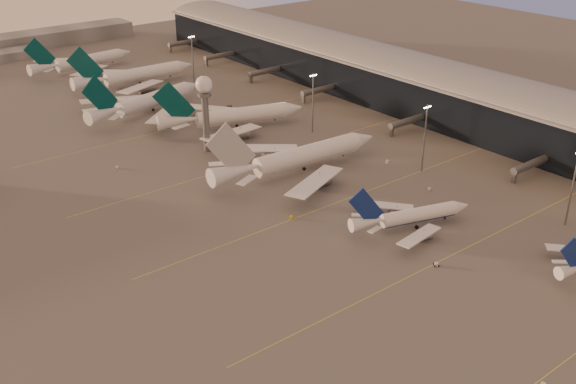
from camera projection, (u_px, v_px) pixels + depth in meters
ground at (442, 291)px, 173.74m from camera, size 700.00×700.00×0.00m
taxiway_markings at (370, 188)px, 230.08m from camera, size 180.00×185.25×0.02m
terminal at (409, 83)px, 307.51m from camera, size 57.00×362.00×23.04m
radar_tower at (205, 99)px, 252.06m from camera, size 6.40×6.40×31.10m
mast_a at (573, 184)px, 200.46m from camera, size 3.60×0.56×25.00m
mast_b at (425, 135)px, 237.53m from camera, size 3.60×0.56×25.00m
mast_c at (313, 100)px, 273.46m from camera, size 3.60×0.56×25.00m
mast_d at (193, 58)px, 335.75m from camera, size 3.60×0.56×25.00m
distant_horizon at (19, 45)px, 402.63m from camera, size 165.00×37.50×9.00m
narrowbody_mid at (411, 218)px, 203.30m from camera, size 40.15×31.54×16.19m
widebody_white at (298, 161)px, 240.08m from camera, size 71.36×57.04×25.09m
greentail_a at (233, 119)px, 281.40m from camera, size 61.73×49.10×23.15m
greentail_b at (147, 105)px, 299.01m from camera, size 63.71×50.83×23.58m
greentail_c at (136, 78)px, 337.17m from camera, size 65.77×53.12×23.89m
greentail_d at (83, 64)px, 362.50m from camera, size 60.78×48.84×22.11m
gsv_truck_a at (544, 382)px, 141.42m from camera, size 5.56×3.30×2.12m
gsv_tug_mid at (436, 264)px, 184.70m from camera, size 3.70×3.45×0.91m
gsv_truck_b at (430, 188)px, 228.24m from camera, size 4.96×2.18×1.94m
gsv_truck_c at (291, 215)px, 209.95m from camera, size 4.87×4.35×1.95m
gsv_catering_b at (388, 157)px, 248.70m from camera, size 5.99×3.30×4.69m
gsv_truck_d at (117, 166)px, 245.02m from camera, size 3.36×5.02×1.91m
gsv_tug_hangar at (229, 106)px, 308.22m from camera, size 4.43×3.31×1.13m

